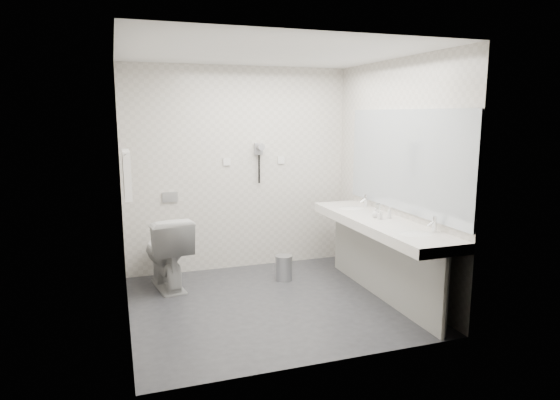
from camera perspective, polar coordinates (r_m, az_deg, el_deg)
name	(u,v)px	position (r m, az deg, el deg)	size (l,w,h in m)	color
floor	(271,303)	(5.15, -1.07, -11.97)	(2.80, 2.80, 0.00)	#2A2A2F
ceiling	(270,52)	(4.80, -1.17, 16.88)	(2.80, 2.80, 0.00)	silver
wall_back	(239,169)	(6.06, -4.85, 3.59)	(2.80, 2.80, 0.00)	beige
wall_front	(324,207)	(3.62, 5.13, -0.82)	(2.80, 2.80, 0.00)	beige
wall_left	(122,191)	(4.60, -17.99, 1.06)	(2.60, 2.60, 0.00)	beige
wall_right	(394,178)	(5.40, 13.19, 2.57)	(2.60, 2.60, 0.00)	beige
vanity_counter	(379,224)	(5.17, 11.56, -2.76)	(0.55, 2.20, 0.10)	silver
vanity_panel	(380,263)	(5.29, 11.64, -7.23)	(0.03, 2.15, 0.75)	gray
vanity_post_near	(445,297)	(4.50, 18.77, -10.73)	(0.06, 0.06, 0.75)	silver
vanity_post_far	(340,239)	(6.19, 7.02, -4.56)	(0.06, 0.06, 0.75)	silver
mirror	(404,161)	(5.21, 14.30, 4.46)	(0.02, 2.20, 1.05)	#B2BCC6
basin_near	(416,235)	(4.63, 15.62, -3.99)	(0.40, 0.31, 0.05)	silver
basin_far	(351,209)	(5.72, 8.31, -1.07)	(0.40, 0.31, 0.05)	silver
faucet_near	(435,224)	(4.72, 17.63, -2.71)	(0.04, 0.04, 0.15)	silver
faucet_far	(366,201)	(5.80, 10.05, -0.07)	(0.04, 0.04, 0.15)	silver
soap_bottle_a	(380,215)	(5.15, 11.60, -1.70)	(0.04, 0.04, 0.10)	beige
soap_bottle_b	(375,213)	(5.23, 11.11, -1.51)	(0.07, 0.07, 0.10)	beige
soap_bottle_c	(389,213)	(5.22, 12.67, -1.46)	(0.05, 0.05, 0.12)	beige
glass_left	(378,208)	(5.46, 11.39, -0.97)	(0.06, 0.06, 0.11)	silver
toilet	(166,252)	(5.61, -13.17, -5.91)	(0.46, 0.81, 0.82)	silver
flush_plate	(170,197)	(5.94, -12.75, 0.32)	(0.18, 0.02, 0.12)	#B2B5BA
pedal_bin	(284,268)	(5.77, 0.45, -8.00)	(0.20, 0.20, 0.28)	#B2B5BA
bin_lid	(284,256)	(5.73, 0.45, -6.60)	(0.20, 0.20, 0.01)	#B2B5BA
towel_rail	(125,152)	(5.11, -17.72, 5.32)	(0.02, 0.02, 0.62)	silver
towel_near	(127,176)	(4.99, -17.44, 2.70)	(0.07, 0.24, 0.48)	white
towel_far	(127,173)	(5.27, -17.52, 3.06)	(0.07, 0.24, 0.48)	white
dryer_cradle	(259,149)	(6.07, -2.52, 6.00)	(0.10, 0.04, 0.14)	gray
dryer_barrel	(260,147)	(6.00, -2.33, 6.24)	(0.08, 0.08, 0.14)	gray
dryer_cord	(259,169)	(6.08, -2.46, 3.64)	(0.02, 0.02, 0.35)	black
switch_plate_a	(227,162)	(6.00, -6.23, 4.46)	(0.09, 0.02, 0.09)	silver
switch_plate_b	(281,160)	(6.19, 0.12, 4.69)	(0.09, 0.02, 0.09)	silver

